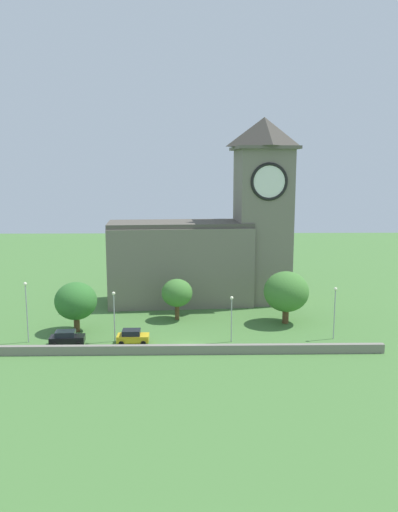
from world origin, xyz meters
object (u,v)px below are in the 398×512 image
(streetlamp_west_end, at_px, (26,303))
(streetlamp_central, at_px, (232,311))
(car_black, at_px, (67,338))
(streetlamp_east_mid, at_px, (335,305))
(streetlamp_west_mid, at_px, (114,308))
(church, at_px, (215,240))
(tree_churchyard, at_px, (76,301))
(tree_riverside_west, at_px, (286,292))
(tree_riverside_east, at_px, (177,293))
(car_yellow, at_px, (133,337))

(streetlamp_west_end, height_order, streetlamp_central, streetlamp_west_end)
(car_black, relative_size, streetlamp_east_mid, 0.64)
(streetlamp_west_mid, distance_m, streetlamp_central, 15.06)
(church, xyz_separation_m, streetlamp_central, (1.07, -20.43, -6.35))
(tree_churchyard, xyz_separation_m, tree_riverside_west, (29.34, 3.24, 0.39))
(tree_riverside_west, bearing_deg, streetlamp_east_mid, -54.27)
(tree_riverside_east, bearing_deg, tree_riverside_west, -7.84)
(streetlamp_east_mid, distance_m, tree_churchyard, 34.57)
(streetlamp_east_mid, bearing_deg, car_black, -177.07)
(streetlamp_central, distance_m, streetlamp_east_mid, 13.56)
(streetlamp_west_mid, distance_m, tree_churchyard, 7.16)
(streetlamp_east_mid, xyz_separation_m, tree_churchyard, (-34.36, 3.73, -0.35))
(streetlamp_central, bearing_deg, tree_churchyard, 167.44)
(church, height_order, streetlamp_west_end, church)
(tree_riverside_east, bearing_deg, tree_churchyard, -158.35)
(streetlamp_west_end, distance_m, tree_riverside_west, 35.45)
(car_yellow, relative_size, tree_churchyard, 0.59)
(streetlamp_west_mid, relative_size, streetlamp_central, 1.09)
(streetlamp_central, relative_size, tree_riverside_west, 0.80)
(car_yellow, relative_size, streetlamp_west_mid, 0.61)
(streetlamp_west_mid, height_order, tree_riverside_west, tree_riverside_west)
(car_yellow, height_order, streetlamp_west_end, streetlamp_west_end)
(streetlamp_west_mid, bearing_deg, streetlamp_west_end, -179.59)
(car_black, xyz_separation_m, tree_riverside_west, (29.40, 8.73, 3.74))
(church, xyz_separation_m, car_black, (-19.84, -21.27, -9.54))
(streetlamp_central, xyz_separation_m, tree_riverside_west, (8.50, 7.89, 0.55))
(car_yellow, distance_m, tree_riverside_west, 23.04)
(car_yellow, relative_size, tree_riverside_east, 0.67)
(streetlamp_central, bearing_deg, streetlamp_east_mid, 3.86)
(tree_churchyard, bearing_deg, streetlamp_west_mid, -35.90)
(car_black, height_order, streetlamp_west_mid, streetlamp_west_mid)
(streetlamp_east_mid, height_order, tree_riverside_east, streetlamp_east_mid)
(car_yellow, bearing_deg, church, 61.01)
(car_yellow, relative_size, streetlamp_west_end, 0.51)
(car_black, height_order, streetlamp_central, streetlamp_central)
(streetlamp_central, bearing_deg, tree_riverside_east, 125.69)
(car_black, bearing_deg, church, 47.00)
(car_black, height_order, streetlamp_east_mid, streetlamp_east_mid)
(car_black, xyz_separation_m, streetlamp_central, (20.90, 0.85, 3.18))
(tree_churchyard, relative_size, tree_riverside_west, 0.91)
(church, height_order, car_black, church)
(church, bearing_deg, streetlamp_west_mid, -124.97)
(church, distance_m, car_black, 30.61)
(streetlamp_east_mid, bearing_deg, streetlamp_west_end, -179.21)
(streetlamp_west_end, distance_m, streetlamp_west_mid, 11.12)
(streetlamp_west_end, bearing_deg, tree_churchyard, 38.92)
(streetlamp_west_mid, bearing_deg, streetlamp_central, -1.69)
(car_yellow, bearing_deg, tree_riverside_west, 21.55)
(streetlamp_west_mid, xyz_separation_m, tree_riverside_west, (23.54, 7.44, 0.23))
(church, distance_m, streetlamp_central, 21.42)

